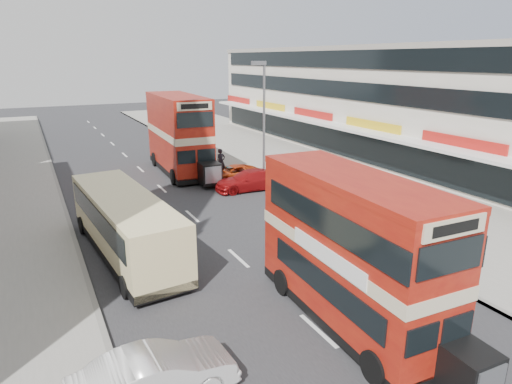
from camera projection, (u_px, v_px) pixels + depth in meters
ground at (359, 368)px, 12.42m from camera, size 160.00×160.00×0.00m
road_surface at (162, 189)px, 29.43m from camera, size 12.00×90.00×0.01m
pavement_right at (312, 168)px, 34.67m from camera, size 12.00×90.00×0.15m
kerb_left at (62, 201)px, 26.74m from camera, size 0.20×90.00×0.16m
kerb_right at (245, 177)px, 32.08m from camera, size 0.20×90.00×0.16m
commercial_row at (378, 101)px, 38.51m from camera, size 9.90×46.20×9.30m
street_lamp at (263, 114)px, 29.20m from camera, size 1.00×0.20×8.12m
bus_main at (352, 250)px, 14.00m from camera, size 2.70×8.72×4.76m
bus_second at (179, 134)px, 32.87m from camera, size 3.18×10.17×5.54m
coach at (125, 223)px, 19.17m from camera, size 3.18×9.68×2.52m
car_left_front at (155, 377)px, 11.10m from camera, size 4.22×1.67×1.37m
car_right_a at (249, 180)px, 28.98m from camera, size 4.66×2.18×1.32m
car_right_b at (233, 173)px, 31.23m from camera, size 3.93×1.87×1.08m
pedestrian_near at (298, 176)px, 28.57m from camera, size 0.67×0.46×1.80m
cyclist at (221, 169)px, 31.65m from camera, size 0.81×1.83×2.19m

